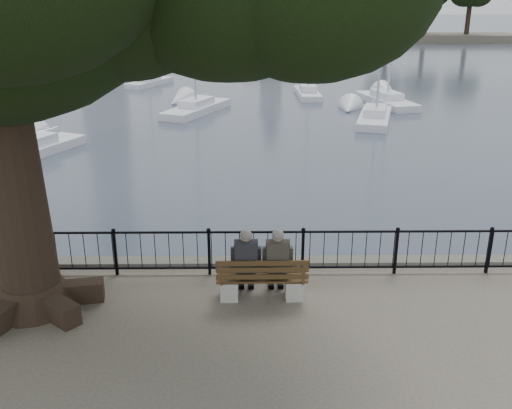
{
  "coord_description": "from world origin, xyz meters",
  "views": [
    {
      "loc": [
        -0.12,
        -8.56,
        5.69
      ],
      "look_at": [
        0.0,
        2.5,
        1.6
      ],
      "focal_mm": 40.0,
      "sensor_mm": 36.0,
      "label": 1
    }
  ],
  "objects_px": {
    "bench": "(262,283)",
    "person_left": "(246,265)",
    "lion_monument": "(271,43)",
    "person_right": "(277,265)"
  },
  "relations": [
    {
      "from": "person_left",
      "to": "lion_monument",
      "type": "xyz_separation_m",
      "value": [
        2.2,
        48.39,
        0.43
      ]
    },
    {
      "from": "bench",
      "to": "person_left",
      "type": "relative_size",
      "value": 1.2
    },
    {
      "from": "bench",
      "to": "person_right",
      "type": "bearing_deg",
      "value": 19.16
    },
    {
      "from": "bench",
      "to": "person_left",
      "type": "xyz_separation_m",
      "value": [
        -0.31,
        0.1,
        0.36
      ]
    },
    {
      "from": "bench",
      "to": "lion_monument",
      "type": "height_order",
      "value": "lion_monument"
    },
    {
      "from": "bench",
      "to": "person_right",
      "type": "height_order",
      "value": "person_right"
    },
    {
      "from": "person_left",
      "to": "person_right",
      "type": "relative_size",
      "value": 1.0
    },
    {
      "from": "person_right",
      "to": "lion_monument",
      "type": "xyz_separation_m",
      "value": [
        1.59,
        48.39,
        0.43
      ]
    },
    {
      "from": "person_left",
      "to": "person_right",
      "type": "bearing_deg",
      "value": 0.44
    },
    {
      "from": "person_left",
      "to": "bench",
      "type": "bearing_deg",
      "value": -17.99
    }
  ]
}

